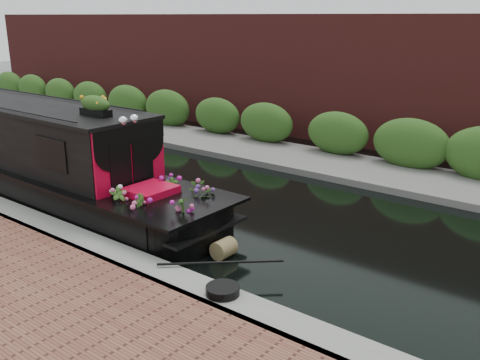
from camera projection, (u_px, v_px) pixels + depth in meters
The scene contains 8 objects.
ground at pixel (217, 205), 11.65m from camera, with size 80.00×80.00×0.00m, color black.
near_bank_coping at pixel (92, 256), 9.17m from camera, with size 40.00×0.60×0.50m, color gray.
far_bank_path at pixel (315, 164), 14.80m from camera, with size 40.00×2.40×0.34m, color slate.
far_hedge at pixel (331, 158), 15.47m from camera, with size 40.00×1.10×2.80m, color #2D551C.
far_brick_wall at pixel (363, 145), 17.05m from camera, with size 40.00×1.00×8.00m, color maroon.
narrowboat at pixel (21, 156), 12.55m from camera, with size 11.46×2.05×2.69m.
rope_fender at pixel (224, 249), 9.06m from camera, with size 0.32×0.32×0.39m, color olive.
coiled_mooring_rope at pixel (223, 290), 7.39m from camera, with size 0.48×0.48×0.12m, color black.
Camera 1 is at (7.19, -8.30, 3.95)m, focal length 40.00 mm.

